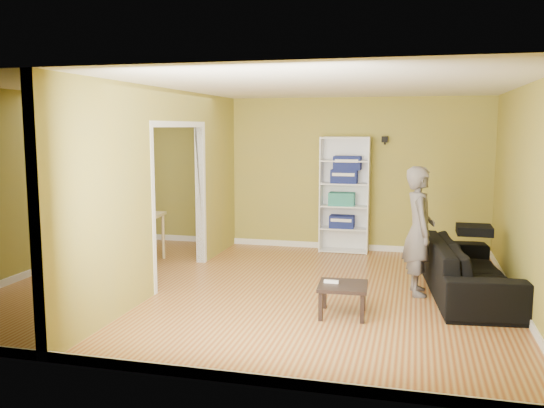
{
  "coord_description": "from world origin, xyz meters",
  "views": [
    {
      "loc": [
        2.02,
        -7.05,
        2.1
      ],
      "look_at": [
        0.2,
        0.2,
        1.1
      ],
      "focal_mm": 38.0,
      "sensor_mm": 36.0,
      "label": 1
    }
  ],
  "objects": [
    {
      "name": "paper_box_teal",
      "position": [
        0.82,
        2.56,
        0.9
      ],
      "size": [
        0.43,
        0.28,
        0.22
      ],
      "primitive_type": "cube",
      "color": "#1A7A6B",
      "rests_on": "bookshelf"
    },
    {
      "name": "coffee_table",
      "position": [
        1.27,
        -0.8,
        0.31
      ],
      "size": [
        0.54,
        0.54,
        0.36
      ],
      "rotation": [
        0.0,
        0.0,
        0.06
      ],
      "color": "black",
      "rests_on": "ground"
    },
    {
      "name": "paper_box_navy_a",
      "position": [
        0.83,
        2.56,
        0.51
      ],
      "size": [
        0.41,
        0.27,
        0.21
      ],
      "primitive_type": "cube",
      "color": "navy",
      "rests_on": "bookshelf"
    },
    {
      "name": "chair_left",
      "position": [
        -3.09,
        0.95,
        0.47
      ],
      "size": [
        0.45,
        0.45,
        0.93
      ],
      "primitive_type": null,
      "rotation": [
        0.0,
        0.0,
        -1.61
      ],
      "color": "tan",
      "rests_on": "ground"
    },
    {
      "name": "sofa",
      "position": [
        2.7,
        0.35,
        0.45
      ],
      "size": [
        2.44,
        1.25,
        0.89
      ],
      "primitive_type": "imported",
      "rotation": [
        0.0,
        0.0,
        1.68
      ],
      "color": "black",
      "rests_on": "ground"
    },
    {
      "name": "person",
      "position": [
        2.08,
        0.28,
        0.95
      ],
      "size": [
        0.77,
        0.64,
        1.9
      ],
      "primitive_type": "imported",
      "rotation": [
        0.0,
        0.0,
        1.73
      ],
      "color": "slate",
      "rests_on": "ground"
    },
    {
      "name": "game_controller",
      "position": [
        1.14,
        -0.78,
        0.38
      ],
      "size": [
        0.16,
        0.04,
        0.03
      ],
      "primitive_type": "cube",
      "color": "white",
      "rests_on": "coffee_table"
    },
    {
      "name": "chair_near",
      "position": [
        -2.33,
        0.25,
        0.51
      ],
      "size": [
        0.59,
        0.59,
        1.03
      ],
      "primitive_type": null,
      "rotation": [
        0.0,
        0.0,
        0.31
      ],
      "color": "tan",
      "rests_on": "ground"
    },
    {
      "name": "partition",
      "position": [
        -1.2,
        0.0,
        1.3
      ],
      "size": [
        0.22,
        5.5,
        2.6
      ],
      "primitive_type": null,
      "color": "olive",
      "rests_on": "ground"
    },
    {
      "name": "chair_far",
      "position": [
        -2.35,
        1.49,
        0.49
      ],
      "size": [
        0.53,
        0.53,
        0.97
      ],
      "primitive_type": null,
      "rotation": [
        0.0,
        0.0,
        3.35
      ],
      "color": "tan",
      "rests_on": "ground"
    },
    {
      "name": "dining_table",
      "position": [
        -2.41,
        0.93,
        0.68
      ],
      "size": [
        1.21,
        0.81,
        0.76
      ],
      "rotation": [
        0.0,
        0.0,
        0.1
      ],
      "color": "tan",
      "rests_on": "ground"
    },
    {
      "name": "bookshelf",
      "position": [
        0.87,
        2.6,
        0.97
      ],
      "size": [
        0.82,
        0.36,
        1.94
      ],
      "color": "white",
      "rests_on": "ground"
    },
    {
      "name": "paper_box_navy_b",
      "position": [
        0.86,
        2.56,
        1.28
      ],
      "size": [
        0.44,
        0.28,
        0.22
      ],
      "primitive_type": "cube",
      "color": "#161355",
      "rests_on": "bookshelf"
    },
    {
      "name": "paper_box_navy_c",
      "position": [
        0.91,
        2.56,
        1.52
      ],
      "size": [
        0.45,
        0.29,
        0.23
      ],
      "primitive_type": "cube",
      "color": "navy",
      "rests_on": "bookshelf"
    },
    {
      "name": "wall_speaker",
      "position": [
        1.5,
        2.69,
        1.9
      ],
      "size": [
        0.1,
        0.1,
        0.1
      ],
      "primitive_type": "cube",
      "color": "black",
      "rests_on": "room_shell"
    },
    {
      "name": "room_shell",
      "position": [
        0.0,
        0.0,
        1.3
      ],
      "size": [
        6.5,
        6.5,
        6.5
      ],
      "color": "#B1874C",
      "rests_on": "ground"
    }
  ]
}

